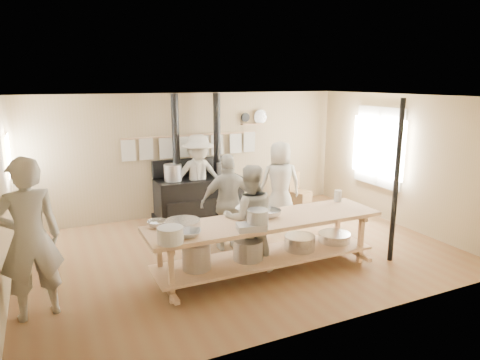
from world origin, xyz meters
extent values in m
plane|color=brown|center=(0.00, 0.00, 0.00)|extent=(7.00, 7.00, 0.00)
plane|color=tan|center=(0.00, 2.50, 1.30)|extent=(7.00, 0.00, 7.00)
plane|color=tan|center=(0.00, -2.50, 1.30)|extent=(7.00, 0.00, 7.00)
plane|color=tan|center=(3.50, 0.00, 1.30)|extent=(0.00, 5.00, 5.00)
plane|color=#C6B893|center=(0.00, 0.00, 2.60)|extent=(7.00, 7.00, 0.00)
cube|color=beige|center=(3.47, 0.60, 1.50)|extent=(0.06, 1.35, 1.65)
plane|color=white|center=(3.43, 0.60, 1.50)|extent=(0.00, 1.50, 1.50)
cube|color=beige|center=(3.42, 0.60, 1.50)|extent=(0.02, 0.03, 1.50)
plane|color=white|center=(-3.45, 2.00, 1.60)|extent=(0.00, 0.90, 0.90)
cube|color=black|center=(0.00, 2.10, 0.42)|extent=(1.80, 0.70, 0.85)
cube|color=black|center=(0.00, 2.10, 0.05)|extent=(1.90, 0.75, 0.10)
cube|color=black|center=(0.00, 2.40, 1.05)|extent=(1.80, 0.12, 0.35)
cylinder|color=black|center=(-0.45, 2.15, 1.73)|extent=(0.15, 0.15, 1.75)
cylinder|color=black|center=(0.45, 2.15, 1.73)|extent=(0.15, 0.15, 1.75)
cylinder|color=#B2B2B7|center=(-0.55, 2.10, 1.02)|extent=(0.36, 0.36, 0.34)
cylinder|color=gray|center=(0.55, 2.05, 1.00)|extent=(0.30, 0.30, 0.30)
cylinder|color=tan|center=(0.00, 2.40, 1.72)|extent=(3.00, 0.04, 0.04)
cube|color=beige|center=(-1.35, 2.40, 1.50)|extent=(0.28, 0.01, 0.46)
cube|color=beige|center=(-0.96, 2.40, 1.50)|extent=(0.28, 0.01, 0.46)
cube|color=beige|center=(-0.58, 2.40, 1.50)|extent=(0.28, 0.01, 0.46)
cube|color=beige|center=(-0.19, 2.40, 1.50)|extent=(0.28, 0.01, 0.46)
cube|color=beige|center=(0.19, 2.40, 1.50)|extent=(0.28, 0.01, 0.46)
cube|color=beige|center=(0.58, 2.40, 1.50)|extent=(0.28, 0.01, 0.46)
cube|color=beige|center=(0.96, 2.40, 1.50)|extent=(0.28, 0.01, 0.46)
cube|color=beige|center=(1.35, 2.40, 1.50)|extent=(0.28, 0.01, 0.46)
cube|color=tan|center=(1.40, 2.42, 1.90)|extent=(0.50, 0.14, 0.03)
cylinder|color=black|center=(1.25, 2.44, 2.05)|extent=(0.20, 0.04, 0.20)
cylinder|color=silver|center=(1.62, 2.44, 2.05)|extent=(0.32, 0.03, 0.32)
cube|color=tan|center=(0.00, -0.90, 0.82)|extent=(3.60, 0.90, 0.06)
cube|color=tan|center=(0.00, -0.90, 0.25)|extent=(3.40, 0.80, 0.04)
cube|color=tan|center=(0.00, -0.90, 0.20)|extent=(3.30, 0.06, 0.06)
cube|color=tan|center=(-1.55, -1.20, 0.42)|extent=(0.07, 0.07, 0.85)
cube|color=tan|center=(-1.55, -0.60, 0.42)|extent=(0.07, 0.07, 0.85)
cube|color=tan|center=(1.55, -1.20, 0.42)|extent=(0.07, 0.07, 0.85)
cube|color=tan|center=(1.55, -0.60, 0.42)|extent=(0.07, 0.07, 0.85)
cylinder|color=#B2B2B7|center=(-1.10, -0.90, 0.46)|extent=(0.40, 0.40, 0.38)
cylinder|color=gray|center=(-0.30, -0.90, 0.42)|extent=(0.44, 0.44, 0.30)
cylinder|color=silver|center=(0.60, -0.90, 0.38)|extent=(0.48, 0.48, 0.22)
cylinder|color=silver|center=(1.30, -0.90, 0.34)|extent=(0.52, 0.52, 0.14)
cylinder|color=black|center=(2.05, -1.35, 1.30)|extent=(0.08, 0.08, 2.60)
imported|color=#ACA798|center=(-3.15, -0.80, 1.01)|extent=(0.81, 0.60, 2.01)
imported|color=#ACA798|center=(-0.17, -0.68, 0.82)|extent=(0.95, 0.83, 1.64)
imported|color=#ACA798|center=(1.32, 0.98, 0.85)|extent=(0.94, 0.74, 1.69)
imported|color=#ACA798|center=(-0.13, 0.20, 0.83)|extent=(1.03, 0.58, 1.66)
imported|color=#ACA798|center=(-0.05, 1.95, 0.89)|extent=(1.17, 0.68, 1.79)
cube|color=brown|center=(2.27, 1.68, 0.21)|extent=(0.51, 0.51, 0.42)
cube|color=brown|center=(2.20, 1.85, 0.60)|extent=(0.37, 0.19, 0.46)
imported|color=white|center=(-1.28, -1.10, 0.89)|extent=(0.45, 0.45, 0.09)
imported|color=silver|center=(-1.55, -0.57, 0.89)|extent=(0.39, 0.39, 0.09)
imported|color=white|center=(-0.09, -0.57, 0.91)|extent=(0.64, 0.64, 0.11)
imported|color=silver|center=(0.07, -0.84, 0.91)|extent=(0.48, 0.48, 0.12)
cube|color=#B2B2B7|center=(-0.41, -1.23, 0.89)|extent=(0.43, 0.34, 0.09)
cylinder|color=silver|center=(-1.28, -0.88, 0.93)|extent=(0.62, 0.62, 0.15)
cylinder|color=gray|center=(-0.31, -1.23, 0.99)|extent=(0.37, 0.37, 0.27)
cylinder|color=white|center=(-1.55, -1.23, 0.95)|extent=(0.34, 0.34, 0.21)
cylinder|color=white|center=(1.55, -0.57, 0.95)|extent=(0.14, 0.14, 0.19)
camera|label=1|loc=(-2.89, -6.20, 2.85)|focal=32.00mm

